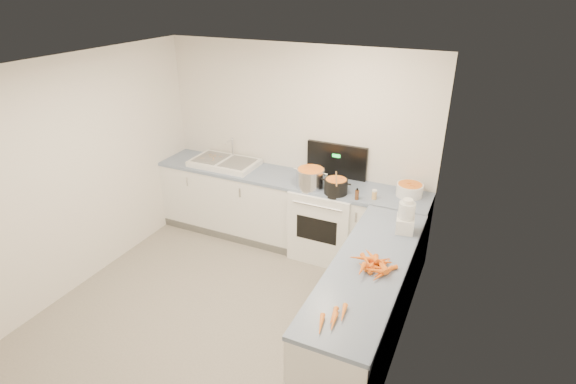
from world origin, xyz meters
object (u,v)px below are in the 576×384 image
at_px(black_pot, 336,187).
at_px(food_processor, 406,218).
at_px(mixing_bowl, 410,190).
at_px(extract_bottle, 357,195).
at_px(sink, 225,163).
at_px(stove, 326,219).
at_px(spice_jar, 374,195).
at_px(steel_pot, 311,179).

height_order(black_pot, food_processor, food_processor).
bearing_deg(black_pot, mixing_bowl, 20.81).
height_order(extract_bottle, food_processor, food_processor).
relative_size(sink, food_processor, 2.51).
bearing_deg(extract_bottle, stove, 152.07).
xyz_separation_m(spice_jar, food_processor, (0.45, -0.56, 0.10)).
relative_size(stove, mixing_bowl, 4.56).
bearing_deg(extract_bottle, black_pot, 168.84).
bearing_deg(black_pot, stove, 132.68).
relative_size(steel_pot, black_pot, 1.25).
height_order(steel_pot, mixing_bowl, steel_pot).
bearing_deg(stove, black_pot, -47.32).
height_order(sink, food_processor, food_processor).
bearing_deg(sink, steel_pot, -6.66).
height_order(sink, black_pot, sink).
relative_size(steel_pot, mixing_bowl, 1.12).
bearing_deg(mixing_bowl, steel_pot, -166.97).
relative_size(steel_pot, extract_bottle, 3.02).
relative_size(black_pot, food_processor, 0.78).
xyz_separation_m(extract_bottle, food_processor, (0.63, -0.47, 0.09)).
height_order(spice_jar, food_processor, food_processor).
distance_m(stove, mixing_bowl, 1.08).
bearing_deg(food_processor, extract_bottle, 143.02).
bearing_deg(steel_pot, black_pot, -6.77).
distance_m(sink, steel_pot, 1.29).
height_order(mixing_bowl, extract_bottle, mixing_bowl).
xyz_separation_m(black_pot, mixing_bowl, (0.77, 0.29, -0.01)).
bearing_deg(mixing_bowl, spice_jar, -142.58).
height_order(sink, spice_jar, sink).
xyz_separation_m(stove, sink, (-1.45, 0.02, 0.50)).
bearing_deg(food_processor, sink, 164.11).
distance_m(mixing_bowl, food_processor, 0.83).
bearing_deg(steel_pot, extract_bottle, -8.75).
relative_size(sink, black_pot, 3.22).
relative_size(stove, steel_pot, 4.07).
xyz_separation_m(extract_bottle, spice_jar, (0.17, 0.09, -0.01)).
xyz_separation_m(black_pot, food_processor, (0.89, -0.52, 0.07)).
bearing_deg(sink, mixing_bowl, 2.53).
relative_size(sink, extract_bottle, 7.78).
bearing_deg(spice_jar, steel_pot, 179.93).
xyz_separation_m(steel_pot, food_processor, (1.22, -0.56, 0.04)).
bearing_deg(spice_jar, sink, 175.80).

